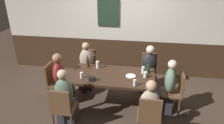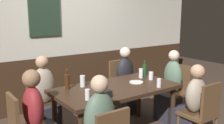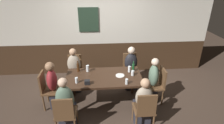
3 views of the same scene
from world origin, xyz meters
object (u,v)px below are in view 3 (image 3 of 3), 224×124
object	(u,v)px
chair_right_near	(145,109)
person_left_far	(75,73)
person_head_east	(151,84)
condiment_caddy	(87,82)
chair_head_east	(158,83)
dining_table	(104,80)
chair_left_near	(65,113)
beer_bottle_green	(133,67)
person_right_near	(143,105)
beer_bottle_brown	(78,67)
person_head_west	(55,88)
chair_head_west	(48,88)
person_left_near	(67,107)
pint_glass_amber	(129,69)
tumbler_water	(88,69)
pint_glass_pale	(77,81)
person_right_far	(131,71)
plate_white_large	(120,76)
beer_glass_tall	(127,82)
beer_glass_half	(133,73)
chair_right_far	(130,67)

from	to	relation	value
chair_right_near	person_left_far	distance (m)	2.17
person_head_east	condiment_caddy	world-z (taller)	person_head_east
chair_head_east	person_head_east	bearing A→B (deg)	180.00
dining_table	chair_head_east	bearing A→B (deg)	0.00
chair_left_near	beer_bottle_green	size ratio (longest dim) A/B	3.41
person_left_far	chair_left_near	bearing A→B (deg)	-90.00
person_right_near	beer_bottle_green	world-z (taller)	person_right_near
dining_table	chair_right_near	world-z (taller)	chair_right_near
chair_right_near	beer_bottle_brown	xyz separation A→B (m)	(-1.34, 1.16, 0.35)
beer_bottle_brown	person_head_west	bearing A→B (deg)	-150.62
chair_head_west	person_right_near	xyz separation A→B (m)	(2.02, -0.70, -0.04)
person_left_near	pint_glass_amber	world-z (taller)	person_left_near
beer_bottle_green	beer_bottle_brown	bearing A→B (deg)	176.00
chair_left_near	person_head_east	xyz separation A→B (m)	(1.85, 0.86, -0.02)
chair_left_near	tumbler_water	world-z (taller)	tumbler_water
beer_bottle_green	dining_table	bearing A→B (deg)	-164.17
dining_table	pint_glass_pale	xyz separation A→B (m)	(-0.58, -0.22, 0.14)
pint_glass_amber	chair_left_near	bearing A→B (deg)	-142.58
chair_head_west	chair_head_east	size ratio (longest dim) A/B	1.00
dining_table	person_left_near	world-z (taller)	person_left_near
chair_right_near	chair_head_east	bearing A→B (deg)	59.08
pint_glass_pale	dining_table	bearing A→B (deg)	21.12
person_left_far	person_right_far	distance (m)	1.50
person_right_near	pint_glass_amber	bearing A→B (deg)	99.14
plate_white_large	beer_glass_tall	bearing A→B (deg)	-74.75
beer_bottle_brown	plate_white_large	world-z (taller)	beer_bottle_brown
person_right_far	condiment_caddy	bearing A→B (deg)	-138.02
chair_left_near	person_left_near	bearing A→B (deg)	90.00
chair_right_near	person_left_far	world-z (taller)	person_left_far
person_head_west	beer_glass_tall	bearing A→B (deg)	-12.58
tumbler_water	condiment_caddy	distance (m)	0.56
person_left_near	person_head_east	distance (m)	1.98
person_head_east	plate_white_large	world-z (taller)	person_head_east
pint_glass_pale	chair_head_east	bearing A→B (deg)	6.92
dining_table	chair_head_east	world-z (taller)	chair_head_east
beer_glass_half	condiment_caddy	world-z (taller)	beer_glass_half
person_left_far	tumbler_water	bearing A→B (deg)	-48.48
dining_table	chair_right_near	xyz separation A→B (m)	(0.75, -0.86, -0.16)
tumbler_water	plate_white_large	bearing A→B (deg)	-19.86
chair_head_east	tumbler_water	distance (m)	1.69
chair_right_far	tumbler_water	distance (m)	1.30
person_head_west	condiment_caddy	xyz separation A→B (m)	(0.75, -0.29, 0.30)
person_right_near	condiment_caddy	distance (m)	1.22
chair_head_west	chair_head_east	xyz separation A→B (m)	(2.53, 0.00, 0.00)
person_right_far	beer_glass_half	size ratio (longest dim) A/B	9.49
chair_right_near	person_head_west	size ratio (longest dim) A/B	0.77
dining_table	condiment_caddy	distance (m)	0.47
person_left_far	chair_head_west	bearing A→B (deg)	-126.42
chair_right_near	person_left_far	size ratio (longest dim) A/B	0.77
beer_glass_tall	beer_glass_half	world-z (taller)	same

